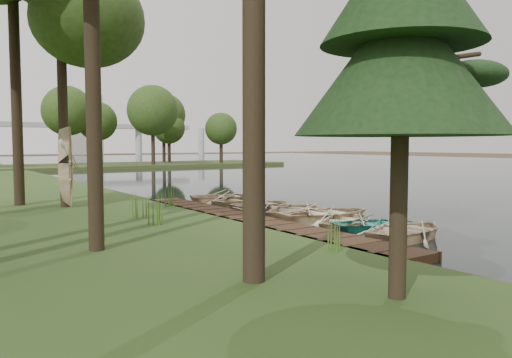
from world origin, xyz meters
TOP-DOWN VIEW (x-y plane):
  - ground at (0.00, 0.00)m, footprint 300.00×300.00m
  - water at (30.00, 20.00)m, footprint 130.00×200.00m
  - boardwalk at (-1.60, 0.00)m, footprint 1.60×16.00m
  - peninsula at (8.00, 50.00)m, footprint 50.00×14.00m
  - far_trees at (4.67, 50.00)m, footprint 45.60×5.60m
  - bridge at (12.31, 120.00)m, footprint 95.90×4.00m
  - building_a at (30.00, 140.00)m, footprint 10.00×8.00m
  - rowboat_0 at (1.04, -5.48)m, footprint 3.96×3.14m
  - rowboat_1 at (1.21, -3.96)m, footprint 3.78×3.28m
  - rowboat_2 at (1.01, -2.80)m, footprint 3.85×3.38m
  - rowboat_3 at (1.20, -1.35)m, footprint 4.37×3.43m
  - rowboat_4 at (1.08, 0.31)m, footprint 4.37×3.86m
  - rowboat_5 at (0.74, 2.11)m, footprint 3.15×2.37m
  - rowboat_6 at (1.23, 3.10)m, footprint 3.29×2.43m
  - rowboat_7 at (1.30, 5.00)m, footprint 3.80×3.13m
  - rowboat_8 at (1.24, 6.32)m, footprint 4.39×3.74m
  - stored_rowboat at (-6.49, 6.94)m, footprint 4.22×3.59m
  - tree_4 at (-6.58, 7.36)m, footprint 4.61×4.61m
  - pine_tree at (-4.81, -9.92)m, footprint 3.80×3.80m
  - reeds_0 at (-2.77, -6.27)m, footprint 0.60×0.60m
  - reeds_1 at (-5.16, 0.37)m, footprint 0.60×0.60m
  - reeds_2 at (-5.03, 2.23)m, footprint 0.60×0.60m
  - reeds_3 at (-2.60, 4.97)m, footprint 0.60×0.60m

SIDE VIEW (x-z plane):
  - ground at x=0.00m, z-range 0.00..0.00m
  - water at x=30.00m, z-range 0.00..0.05m
  - boardwalk at x=-1.60m, z-range 0.00..0.30m
  - peninsula at x=8.00m, z-range 0.00..0.45m
  - rowboat_5 at x=0.74m, z-range 0.05..0.67m
  - rowboat_1 at x=1.21m, z-range 0.05..0.70m
  - rowboat_6 at x=1.23m, z-range 0.05..0.71m
  - rowboat_2 at x=1.01m, z-range 0.05..0.71m
  - rowboat_7 at x=1.30m, z-range 0.05..0.73m
  - rowboat_0 at x=1.04m, z-range 0.05..0.79m
  - rowboat_4 at x=1.08m, z-range 0.05..0.80m
  - rowboat_8 at x=1.24m, z-range 0.05..0.82m
  - rowboat_3 at x=1.20m, z-range 0.05..0.87m
  - stored_rowboat at x=-6.49m, z-range 0.30..1.04m
  - reeds_0 at x=-2.77m, z-range 0.30..1.30m
  - reeds_2 at x=-5.03m, z-range 0.30..1.33m
  - reeds_1 at x=-5.16m, z-range 0.30..1.33m
  - reeds_3 at x=-2.60m, z-range 0.30..1.37m
  - pine_tree at x=-4.81m, z-range 1.27..9.33m
  - far_trees at x=4.67m, z-range 2.03..10.83m
  - bridge at x=12.31m, z-range 2.78..11.38m
  - building_a at x=30.00m, z-range 0.00..18.00m
  - tree_4 at x=-6.58m, z-range 3.72..14.65m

